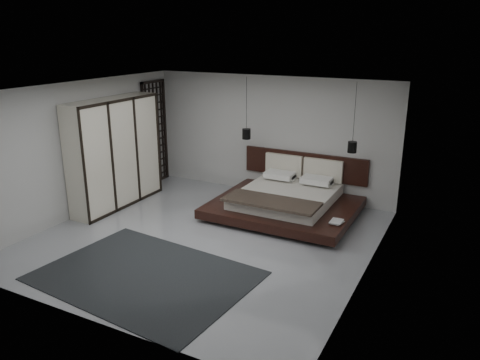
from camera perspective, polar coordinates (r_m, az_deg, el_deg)
The scene contains 14 objects.
floor at distance 8.99m, azimuth -4.23°, elevation -7.03°, with size 6.00×6.00×0.00m, color #999CA2.
ceiling at distance 8.23m, azimuth -4.68°, elevation 11.00°, with size 6.00×6.00×0.00m, color white.
wall_back at distance 11.08m, azimuth 3.73°, elevation 5.39°, with size 6.00×6.00×0.00m, color #BABAB7.
wall_front at distance 6.30m, azimuth -18.94°, elevation -5.20°, with size 6.00×6.00×0.00m, color #BABAB7.
wall_left at distance 10.35m, azimuth -18.76°, elevation 3.61°, with size 6.00×6.00×0.00m, color #BABAB7.
wall_right at distance 7.44m, azimuth 15.66°, elevation -1.40°, with size 6.00×6.00×0.00m, color #BABAB7.
lattice_screen at distance 12.12m, azimuth -10.29°, elevation 5.72°, with size 0.05×0.90×2.60m, color black.
bed at distance 10.09m, azimuth 5.69°, elevation -2.43°, with size 2.94×2.46×1.10m.
book_lower at distance 9.14m, azimuth 11.17°, elevation -4.95°, with size 0.20×0.27×0.03m, color #99724C.
book_upper at distance 9.10m, azimuth 11.00°, elevation -4.86°, with size 0.22×0.30×0.02m, color #99724C.
pendant_left at distance 10.64m, azimuth 0.79°, elevation 5.66°, with size 0.19×0.19×1.38m.
pendant_right at distance 9.84m, azimuth 13.52°, elevation 3.94°, with size 0.19×0.19×1.42m.
wardrobe at distance 10.65m, azimuth -15.01°, elevation 3.20°, with size 0.58×2.45×2.40m.
rug at distance 7.80m, azimuth -11.46°, elevation -11.37°, with size 3.32×2.37×0.01m, color black.
Camera 1 is at (4.32, -6.93, 3.74)m, focal length 35.00 mm.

